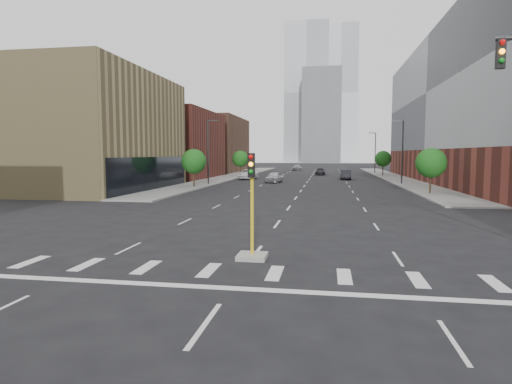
% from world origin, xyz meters
% --- Properties ---
extents(ground, '(400.00, 400.00, 0.00)m').
position_xyz_m(ground, '(0.00, 0.00, 0.00)').
color(ground, black).
rests_on(ground, ground).
extents(sidewalk_left_far, '(5.00, 92.00, 0.15)m').
position_xyz_m(sidewalk_left_far, '(-15.00, 74.00, 0.07)').
color(sidewalk_left_far, gray).
rests_on(sidewalk_left_far, ground).
extents(sidewalk_right_far, '(5.00, 92.00, 0.15)m').
position_xyz_m(sidewalk_right_far, '(15.00, 74.00, 0.07)').
color(sidewalk_right_far, gray).
rests_on(sidewalk_right_far, ground).
extents(building_left_mid, '(20.00, 24.00, 14.00)m').
position_xyz_m(building_left_mid, '(-27.50, 40.00, 7.00)').
color(building_left_mid, tan).
rests_on(building_left_mid, ground).
extents(building_left_far_a, '(20.00, 22.00, 12.00)m').
position_xyz_m(building_left_far_a, '(-27.50, 66.00, 6.00)').
color(building_left_far_a, brown).
rests_on(building_left_far_a, ground).
extents(building_left_far_b, '(20.00, 24.00, 13.00)m').
position_xyz_m(building_left_far_b, '(-27.50, 92.00, 6.50)').
color(building_left_far_b, brown).
rests_on(building_left_far_b, ground).
extents(building_right_main, '(24.00, 70.00, 22.00)m').
position_xyz_m(building_right_main, '(29.50, 60.00, 11.00)').
color(building_right_main, brown).
rests_on(building_right_main, ground).
extents(tower_left, '(22.00, 22.00, 70.00)m').
position_xyz_m(tower_left, '(-8.00, 220.00, 35.00)').
color(tower_left, '#B2B7BC').
rests_on(tower_left, ground).
extents(tower_right, '(20.00, 20.00, 80.00)m').
position_xyz_m(tower_right, '(10.00, 260.00, 40.00)').
color(tower_right, '#B2B7BC').
rests_on(tower_right, ground).
extents(tower_mid, '(18.00, 18.00, 44.00)m').
position_xyz_m(tower_mid, '(0.00, 200.00, 22.00)').
color(tower_mid, slate).
rests_on(tower_mid, ground).
extents(median_traffic_signal, '(1.20, 1.20, 4.40)m').
position_xyz_m(median_traffic_signal, '(0.00, 8.97, 0.97)').
color(median_traffic_signal, '#999993').
rests_on(median_traffic_signal, ground).
extents(streetlight_right_a, '(1.60, 0.22, 9.07)m').
position_xyz_m(streetlight_right_a, '(13.41, 55.00, 5.01)').
color(streetlight_right_a, '#2D2D30').
rests_on(streetlight_right_a, ground).
extents(streetlight_right_b, '(1.60, 0.22, 9.07)m').
position_xyz_m(streetlight_right_b, '(13.41, 90.00, 5.01)').
color(streetlight_right_b, '#2D2D30').
rests_on(streetlight_right_b, ground).
extents(streetlight_left, '(1.60, 0.22, 9.07)m').
position_xyz_m(streetlight_left, '(-13.41, 50.00, 5.01)').
color(streetlight_left, '#2D2D30').
rests_on(streetlight_left, ground).
extents(tree_left_near, '(3.20, 3.20, 4.85)m').
position_xyz_m(tree_left_near, '(-14.00, 45.00, 3.39)').
color(tree_left_near, '#382619').
rests_on(tree_left_near, ground).
extents(tree_left_far, '(3.20, 3.20, 4.85)m').
position_xyz_m(tree_left_far, '(-14.00, 75.00, 3.39)').
color(tree_left_far, '#382619').
rests_on(tree_left_far, ground).
extents(tree_right_near, '(3.20, 3.20, 4.85)m').
position_xyz_m(tree_right_near, '(14.00, 40.00, 3.39)').
color(tree_right_near, '#382619').
rests_on(tree_right_near, ground).
extents(tree_right_far, '(3.20, 3.20, 4.85)m').
position_xyz_m(tree_right_far, '(14.00, 80.00, 3.39)').
color(tree_right_far, '#382619').
rests_on(tree_right_far, ground).
extents(car_near_left, '(2.69, 5.06, 1.64)m').
position_xyz_m(car_near_left, '(-4.90, 56.45, 0.82)').
color(car_near_left, '#BCBCC1').
rests_on(car_near_left, ground).
extents(car_mid_right, '(2.03, 5.18, 1.68)m').
position_xyz_m(car_mid_right, '(6.21, 66.30, 0.84)').
color(car_mid_right, black).
rests_on(car_mid_right, ground).
extents(car_far_left, '(2.86, 6.20, 1.72)m').
position_xyz_m(car_far_left, '(-10.50, 64.58, 0.86)').
color(car_far_left, white).
rests_on(car_far_left, ground).
extents(car_deep_right, '(2.05, 5.02, 1.46)m').
position_xyz_m(car_deep_right, '(1.64, 81.33, 0.73)').
color(car_deep_right, black).
rests_on(car_deep_right, ground).
extents(car_distant, '(2.37, 5.01, 1.65)m').
position_xyz_m(car_distant, '(-4.85, 104.70, 0.83)').
color(car_distant, '#A1A0A4').
rests_on(car_distant, ground).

